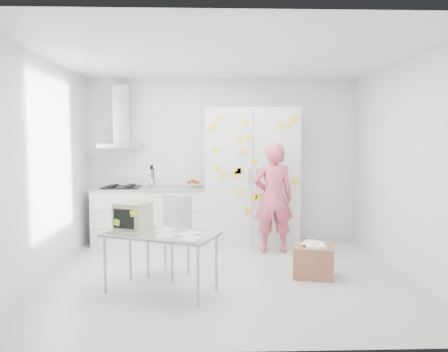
{
  "coord_description": "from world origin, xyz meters",
  "views": [
    {
      "loc": [
        -0.22,
        -5.38,
        1.73
      ],
      "look_at": [
        -0.02,
        0.64,
        1.2
      ],
      "focal_mm": 35.0,
      "sensor_mm": 36.0,
      "label": 1
    }
  ],
  "objects_px": {
    "desk": "(143,224)",
    "cardboard_box": "(313,261)",
    "person": "(273,198)",
    "chair": "(172,230)"
  },
  "relations": [
    {
      "from": "person",
      "to": "cardboard_box",
      "type": "distance_m",
      "value": 1.4
    },
    {
      "from": "cardboard_box",
      "to": "desk",
      "type": "bearing_deg",
      "value": -170.62
    },
    {
      "from": "person",
      "to": "desk",
      "type": "bearing_deg",
      "value": 41.39
    },
    {
      "from": "desk",
      "to": "cardboard_box",
      "type": "relative_size",
      "value": 2.44
    },
    {
      "from": "desk",
      "to": "cardboard_box",
      "type": "distance_m",
      "value": 2.15
    },
    {
      "from": "chair",
      "to": "cardboard_box",
      "type": "relative_size",
      "value": 1.76
    },
    {
      "from": "desk",
      "to": "cardboard_box",
      "type": "height_order",
      "value": "desk"
    },
    {
      "from": "cardboard_box",
      "to": "person",
      "type": "bearing_deg",
      "value": 105.36
    },
    {
      "from": "desk",
      "to": "chair",
      "type": "bearing_deg",
      "value": 84.23
    },
    {
      "from": "cardboard_box",
      "to": "chair",
      "type": "bearing_deg",
      "value": 173.72
    }
  ]
}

